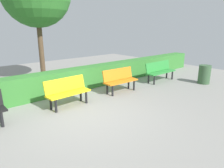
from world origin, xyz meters
name	(u,v)px	position (x,y,z in m)	size (l,w,h in m)	color
ground_plane	(84,115)	(0.00, 0.00, 0.00)	(18.63, 18.63, 0.00)	gray
bench_green	(160,70)	(-4.60, -0.87, 0.48)	(1.64, 0.47, 0.86)	#2D8C38
bench_orange	(120,79)	(-2.19, -0.89, 0.48)	(1.37, 0.51, 0.86)	orange
bench_yellow	(67,91)	(-0.02, -0.91, 0.48)	(1.39, 0.53, 0.86)	yellow
hedge_row	(75,79)	(-1.03, -2.18, 0.41)	(14.63, 0.61, 0.83)	#387F33
trash_bin	(204,74)	(-5.70, 0.62, 0.39)	(0.49, 0.49, 0.79)	#385938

